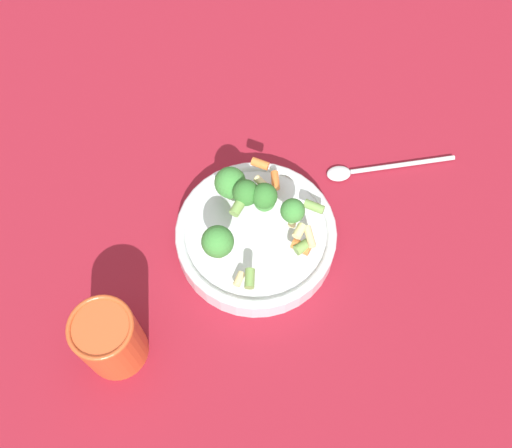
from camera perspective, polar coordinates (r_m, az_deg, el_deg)
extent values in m
plane|color=maroon|center=(0.84, 0.00, -1.77)|extent=(3.00, 3.00, 0.00)
cylinder|color=silver|center=(0.83, 0.00, -1.27)|extent=(0.22, 0.22, 0.04)
torus|color=silver|center=(0.81, 0.00, -0.74)|extent=(0.22, 0.22, 0.01)
cylinder|color=#8CB766|center=(0.82, -2.40, 3.04)|extent=(0.02, 0.02, 0.02)
sphere|color=#3D8438|center=(0.80, -2.47, 3.96)|extent=(0.04, 0.04, 0.04)
cylinder|color=#8CB766|center=(0.76, -3.56, -2.52)|extent=(0.01, 0.01, 0.02)
sphere|color=#3D8438|center=(0.73, -3.67, -1.68)|extent=(0.04, 0.04, 0.04)
cylinder|color=#8CB766|center=(0.79, 0.78, 1.93)|extent=(0.01, 0.01, 0.01)
sphere|color=#33722D|center=(0.77, 0.80, 2.70)|extent=(0.03, 0.03, 0.03)
cylinder|color=#8CB766|center=(0.79, -0.96, 2.28)|extent=(0.01, 0.01, 0.01)
sphere|color=#33722D|center=(0.78, -0.98, 3.00)|extent=(0.04, 0.04, 0.04)
cylinder|color=#8CB766|center=(0.77, 3.43, 0.57)|extent=(0.01, 0.01, 0.01)
sphere|color=#3D8438|center=(0.75, 3.52, 1.28)|extent=(0.03, 0.03, 0.03)
cylinder|color=#8CB766|center=(0.81, 0.81, 1.65)|extent=(0.01, 0.01, 0.01)
sphere|color=#479342|center=(0.79, 0.83, 2.25)|extent=(0.03, 0.03, 0.03)
cylinder|color=orange|center=(0.78, 4.32, -2.18)|extent=(0.03, 0.03, 0.01)
cylinder|color=orange|center=(0.82, 0.39, 5.77)|extent=(0.03, 0.02, 0.01)
cylinder|color=beige|center=(0.79, 0.66, 3.84)|extent=(0.02, 0.03, 0.01)
cylinder|color=beige|center=(0.77, -1.63, -5.27)|extent=(0.02, 0.02, 0.01)
cylinder|color=#729E4C|center=(0.80, 5.56, 1.66)|extent=(0.03, 0.03, 0.01)
cylinder|color=beige|center=(0.80, 3.54, 0.15)|extent=(0.02, 0.02, 0.01)
cylinder|color=orange|center=(0.83, 1.85, 4.17)|extent=(0.01, 0.03, 0.01)
cylinder|color=beige|center=(0.76, 5.15, -1.22)|extent=(0.01, 0.03, 0.01)
cylinder|color=#729E4C|center=(0.75, -0.60, -5.22)|extent=(0.02, 0.03, 0.01)
cylinder|color=beige|center=(0.76, 4.14, -0.67)|extent=(0.02, 0.02, 0.01)
cylinder|color=#729E4C|center=(0.77, -1.64, 1.79)|extent=(0.03, 0.03, 0.01)
cylinder|color=#729E4C|center=(0.78, 4.45, -2.17)|extent=(0.03, 0.02, 0.01)
cylinder|color=#CC4C23|center=(0.76, -13.74, -10.63)|extent=(0.08, 0.08, 0.10)
torus|color=#CC4C23|center=(0.71, -14.64, -9.48)|extent=(0.08, 0.08, 0.01)
cylinder|color=silver|center=(0.93, 13.80, 5.51)|extent=(0.16, 0.01, 0.01)
ellipsoid|color=silver|center=(0.90, 7.89, 4.78)|extent=(0.04, 0.03, 0.01)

